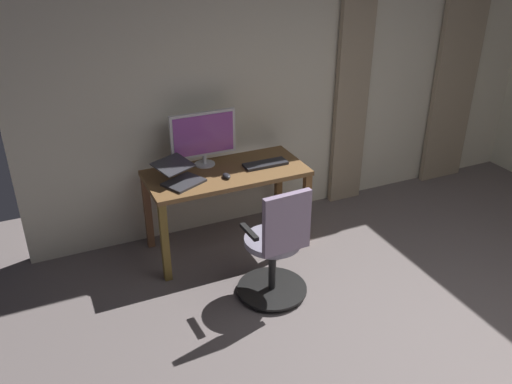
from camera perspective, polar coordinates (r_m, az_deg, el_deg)
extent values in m
cube|color=beige|center=(5.17, 5.34, 13.25)|extent=(5.37, 0.10, 2.89)
cube|color=tan|center=(6.18, 20.69, 12.53)|extent=(0.54, 0.06, 2.59)
cube|color=tan|center=(5.36, 10.31, 11.77)|extent=(0.36, 0.06, 2.59)
cube|color=brown|center=(4.61, -3.20, 2.03)|extent=(1.38, 0.64, 0.04)
cube|color=brown|center=(4.80, 5.36, -1.96)|extent=(0.06, 0.06, 0.71)
cube|color=brown|center=(4.39, -9.67, -5.35)|extent=(0.06, 0.06, 0.71)
cube|color=brown|center=(5.24, 2.40, 0.75)|extent=(0.06, 0.06, 0.71)
cube|color=brown|center=(4.86, -11.44, -2.08)|extent=(0.06, 0.06, 0.71)
cylinder|color=black|center=(4.36, 1.71, -10.21)|extent=(0.56, 0.56, 0.02)
sphere|color=black|center=(4.47, 4.63, -9.41)|extent=(0.05, 0.05, 0.05)
sphere|color=black|center=(4.57, 1.09, -8.42)|extent=(0.05, 0.05, 0.05)
sphere|color=black|center=(4.40, -1.68, -10.06)|extent=(0.05, 0.05, 0.05)
sphere|color=black|center=(4.19, 0.17, -12.30)|extent=(0.05, 0.05, 0.05)
sphere|color=black|center=(4.24, 4.30, -11.84)|extent=(0.05, 0.05, 0.05)
cylinder|color=black|center=(4.23, 1.75, -7.92)|extent=(0.06, 0.06, 0.43)
cylinder|color=gray|center=(4.10, 1.79, -5.20)|extent=(0.46, 0.46, 0.05)
cube|color=gray|center=(3.82, 3.31, -3.35)|extent=(0.38, 0.07, 0.47)
cube|color=black|center=(3.95, -0.73, -4.27)|extent=(0.05, 0.24, 0.03)
cube|color=black|center=(4.12, 4.26, -2.92)|extent=(0.05, 0.24, 0.03)
cylinder|color=silver|center=(4.73, -5.47, 2.99)|extent=(0.18, 0.18, 0.01)
cylinder|color=silver|center=(4.71, -5.50, 3.47)|extent=(0.04, 0.04, 0.08)
cube|color=silver|center=(4.63, -5.65, 6.16)|extent=(0.58, 0.03, 0.39)
cube|color=purple|center=(4.61, -5.58, 6.09)|extent=(0.53, 0.01, 0.35)
cube|color=#232328|center=(4.69, 1.01, 3.01)|extent=(0.39, 0.14, 0.02)
cube|color=#333338|center=(4.41, -7.69, 1.02)|extent=(0.38, 0.34, 0.02)
cube|color=#333338|center=(4.43, -8.82, 2.88)|extent=(0.37, 0.34, 0.06)
ellipsoid|color=#232328|center=(4.47, -3.15, 1.73)|extent=(0.06, 0.10, 0.04)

